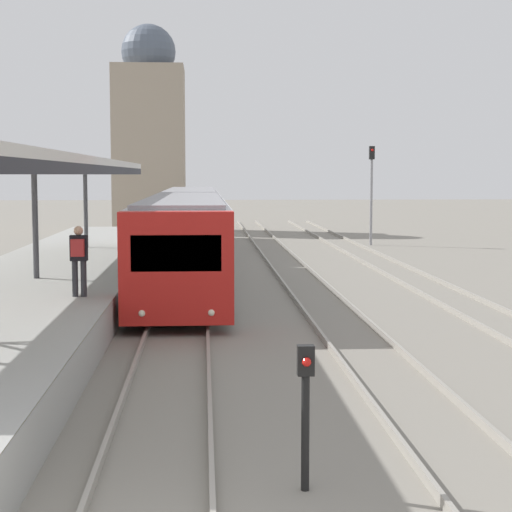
# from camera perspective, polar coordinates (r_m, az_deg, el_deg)

# --- Properties ---
(platform_canopy) EXTENTS (4.00, 25.42, 3.31)m
(platform_canopy) POSITION_cam_1_polar(r_m,az_deg,el_deg) (24.29, -14.49, 6.03)
(platform_canopy) COLOR beige
(platform_canopy) RESTS_ON station_platform
(person_on_platform) EXTENTS (0.40, 0.40, 1.66)m
(person_on_platform) POSITION_cam_1_polar(r_m,az_deg,el_deg) (20.43, -11.74, 0.06)
(person_on_platform) COLOR #2D2D33
(person_on_platform) RESTS_ON station_platform
(train_near) EXTENTS (2.69, 31.85, 3.03)m
(train_near) POSITION_cam_1_polar(r_m,az_deg,el_deg) (35.63, -4.53, 2.09)
(train_near) COLOR red
(train_near) RESTS_ON ground_plane
(signal_post_near) EXTENTS (0.20, 0.21, 1.76)m
(signal_post_near) POSITION_cam_1_polar(r_m,az_deg,el_deg) (10.27, 3.32, -9.61)
(signal_post_near) COLOR black
(signal_post_near) RESTS_ON ground_plane
(signal_mast_far) EXTENTS (0.28, 0.29, 5.26)m
(signal_mast_far) POSITION_cam_1_polar(r_m,az_deg,el_deg) (45.96, 7.71, 4.82)
(signal_mast_far) COLOR gray
(signal_mast_far) RESTS_ON ground_plane
(distant_domed_building) EXTENTS (4.64, 4.64, 13.59)m
(distant_domed_building) POSITION_cam_1_polar(r_m,az_deg,el_deg) (57.68, -7.12, 8.09)
(distant_domed_building) COLOR gray
(distant_domed_building) RESTS_ON ground_plane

